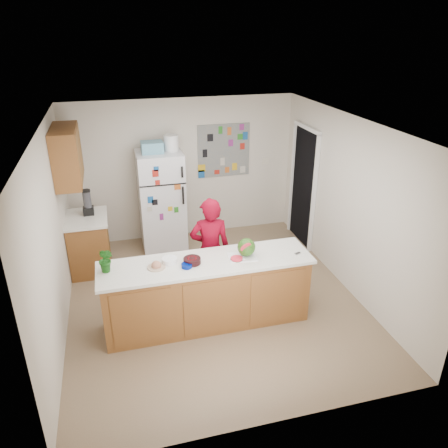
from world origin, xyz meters
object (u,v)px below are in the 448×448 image
object	(u,v)px
person	(210,250)
refrigerator	(162,200)
cherry_bowl	(192,261)
watermelon	(246,247)

from	to	relation	value
person	refrigerator	bearing A→B (deg)	-68.97
refrigerator	person	xyz separation A→B (m)	(0.43, -1.82, -0.08)
person	cherry_bowl	xyz separation A→B (m)	(-0.36, -0.56, 0.19)
person	watermelon	world-z (taller)	person
refrigerator	cherry_bowl	bearing A→B (deg)	-88.29
cherry_bowl	person	bearing A→B (deg)	57.43
refrigerator	watermelon	size ratio (longest dim) A/B	7.42
refrigerator	cherry_bowl	distance (m)	2.39
refrigerator	watermelon	distance (m)	2.51
watermelon	refrigerator	bearing A→B (deg)	108.00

